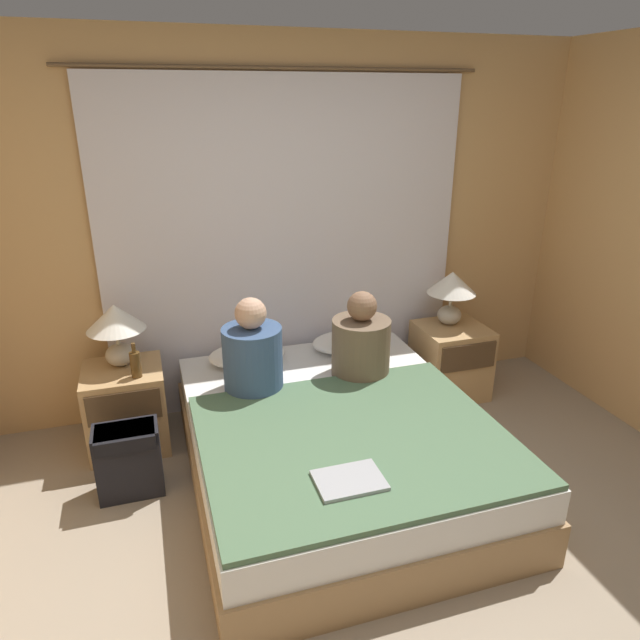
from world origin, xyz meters
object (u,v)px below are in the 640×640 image
at_px(pillow_right, 348,342).
at_px(person_left_in_bed, 253,354).
at_px(lamp_right, 452,288).
at_px(beer_bottle_on_left_stand, 136,364).
at_px(nightstand_left, 127,407).
at_px(nightstand_right, 450,360).
at_px(bed, 335,445).
at_px(lamp_left, 116,324).
at_px(person_right_in_bed, 361,343).
at_px(laptop_on_bed, 349,480).
at_px(pillow_left, 247,355).
at_px(backpack_on_floor, 128,457).

bearing_deg(pillow_right, person_left_in_bed, -152.98).
bearing_deg(lamp_right, beer_bottle_on_left_stand, -174.87).
height_order(nightstand_left, nightstand_right, same).
relative_size(bed, nightstand_right, 3.72).
xyz_separation_m(lamp_left, person_right_in_bed, (1.46, -0.38, -0.16)).
height_order(nightstand_left, person_left_in_bed, person_left_in_bed).
height_order(bed, person_left_in_bed, person_left_in_bed).
relative_size(lamp_right, laptop_on_bed, 1.28).
relative_size(lamp_left, pillow_right, 0.78).
xyz_separation_m(bed, pillow_right, (0.36, 0.79, 0.28)).
height_order(lamp_right, laptop_on_bed, lamp_right).
distance_m(lamp_left, laptop_on_bed, 1.78).
distance_m(lamp_left, beer_bottle_on_left_stand, 0.29).
bearing_deg(bed, lamp_right, 34.42).
relative_size(nightstand_left, laptop_on_bed, 1.73).
height_order(person_left_in_bed, beer_bottle_on_left_stand, person_left_in_bed).
distance_m(bed, beer_bottle_on_left_stand, 1.28).
bearing_deg(lamp_left, nightstand_right, -1.76).
xyz_separation_m(lamp_right, laptop_on_bed, (-1.31, -1.44, -0.34)).
relative_size(pillow_right, person_left_in_bed, 0.86).
bearing_deg(pillow_left, lamp_left, 179.82).
xyz_separation_m(nightstand_right, beer_bottle_on_left_stand, (-2.21, -0.13, 0.35)).
xyz_separation_m(bed, person_right_in_bed, (0.30, 0.41, 0.44)).
bearing_deg(pillow_left, nightstand_left, -175.08).
distance_m(lamp_right, person_left_in_bed, 1.59).
distance_m(person_left_in_bed, beer_bottle_on_left_stand, 0.70).
bearing_deg(laptop_on_bed, nightstand_left, 126.00).
height_order(lamp_right, beer_bottle_on_left_stand, lamp_right).
relative_size(nightstand_left, backpack_on_floor, 1.29).
xyz_separation_m(nightstand_left, person_right_in_bed, (1.46, -0.31, 0.38)).
height_order(nightstand_left, laptop_on_bed, nightstand_left).
bearing_deg(lamp_right, bed, -145.58).
relative_size(bed, laptop_on_bed, 6.42).
bearing_deg(nightstand_right, backpack_on_floor, -167.65).
height_order(lamp_left, pillow_right, lamp_left).
height_order(lamp_right, pillow_right, lamp_right).
bearing_deg(backpack_on_floor, pillow_left, 35.93).
relative_size(person_left_in_bed, person_right_in_bed, 1.06).
xyz_separation_m(nightstand_left, person_left_in_bed, (0.76, -0.31, 0.40)).
xyz_separation_m(pillow_left, backpack_on_floor, (-0.79, -0.57, -0.26)).
bearing_deg(bed, nightstand_right, 31.95).
bearing_deg(person_left_in_bed, lamp_right, 13.98).
distance_m(lamp_left, pillow_right, 1.54).
distance_m(pillow_right, person_left_in_bed, 0.86).
bearing_deg(backpack_on_floor, nightstand_left, 90.51).
bearing_deg(pillow_left, laptop_on_bed, -82.07).
height_order(nightstand_left, pillow_left, pillow_left).
xyz_separation_m(beer_bottle_on_left_stand, backpack_on_floor, (-0.09, -0.38, -0.39)).
relative_size(person_right_in_bed, beer_bottle_on_left_stand, 2.56).
bearing_deg(lamp_right, lamp_left, 180.00).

